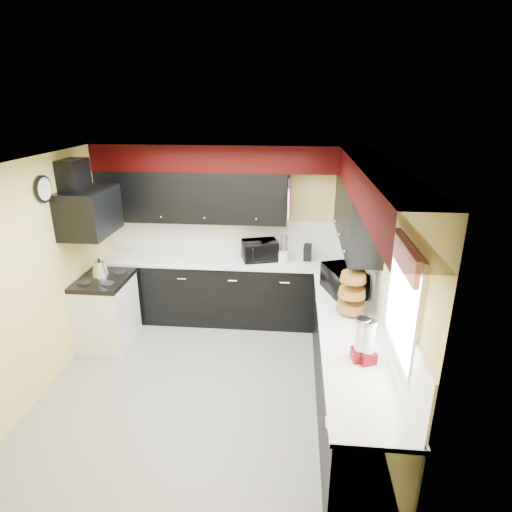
{
  "coord_description": "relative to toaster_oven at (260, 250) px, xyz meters",
  "views": [
    {
      "loc": [
        0.9,
        -4.03,
        3.06
      ],
      "look_at": [
        0.47,
        0.63,
        1.33
      ],
      "focal_mm": 30.0,
      "sensor_mm": 36.0,
      "label": 1
    }
  ],
  "objects": [
    {
      "name": "ground",
      "position": [
        -0.44,
        -1.53,
        -1.08
      ],
      "size": [
        3.6,
        3.6,
        0.0
      ],
      "primitive_type": "plane",
      "color": "gray",
      "rests_on": "ground"
    },
    {
      "name": "wall_back",
      "position": [
        -0.44,
        0.27,
        0.17
      ],
      "size": [
        3.6,
        0.06,
        2.5
      ],
      "primitive_type": "cube",
      "color": "#E0C666",
      "rests_on": "ground"
    },
    {
      "name": "wall_right",
      "position": [
        1.36,
        -1.53,
        0.17
      ],
      "size": [
        0.06,
        3.6,
        2.5
      ],
      "primitive_type": "cube",
      "color": "#E0C666",
      "rests_on": "ground"
    },
    {
      "name": "wall_left",
      "position": [
        -2.24,
        -1.53,
        0.17
      ],
      "size": [
        0.06,
        3.6,
        2.5
      ],
      "primitive_type": "cube",
      "color": "#E0C666",
      "rests_on": "ground"
    },
    {
      "name": "ceiling",
      "position": [
        -0.44,
        -1.53,
        1.42
      ],
      "size": [
        3.6,
        3.6,
        0.06
      ],
      "primitive_type": "cube",
      "color": "white",
      "rests_on": "wall_back"
    },
    {
      "name": "cab_back",
      "position": [
        -0.44,
        -0.03,
        -0.63
      ],
      "size": [
        3.6,
        0.6,
        0.9
      ],
      "primitive_type": "cube",
      "color": "black",
      "rests_on": "ground"
    },
    {
      "name": "cab_right",
      "position": [
        1.06,
        -1.83,
        -0.63
      ],
      "size": [
        0.6,
        3.0,
        0.9
      ],
      "primitive_type": "cube",
      "color": "black",
      "rests_on": "ground"
    },
    {
      "name": "counter_back",
      "position": [
        -0.44,
        -0.03,
        -0.16
      ],
      "size": [
        3.62,
        0.64,
        0.04
      ],
      "primitive_type": "cube",
      "color": "white",
      "rests_on": "cab_back"
    },
    {
      "name": "counter_right",
      "position": [
        1.06,
        -1.83,
        -0.16
      ],
      "size": [
        0.64,
        3.02,
        0.04
      ],
      "primitive_type": "cube",
      "color": "white",
      "rests_on": "cab_right"
    },
    {
      "name": "splash_back",
      "position": [
        -0.44,
        0.26,
        0.11
      ],
      "size": [
        3.6,
        0.02,
        0.5
      ],
      "primitive_type": "cube",
      "color": "white",
      "rests_on": "counter_back"
    },
    {
      "name": "splash_right",
      "position": [
        1.35,
        -1.53,
        0.11
      ],
      "size": [
        0.02,
        3.6,
        0.5
      ],
      "primitive_type": "cube",
      "color": "white",
      "rests_on": "counter_right"
    },
    {
      "name": "upper_back",
      "position": [
        -0.94,
        0.09,
        0.72
      ],
      "size": [
        2.6,
        0.35,
        0.7
      ],
      "primitive_type": "cube",
      "color": "black",
      "rests_on": "wall_back"
    },
    {
      "name": "upper_right",
      "position": [
        1.18,
        -0.63,
        0.72
      ],
      "size": [
        0.35,
        1.8,
        0.7
      ],
      "primitive_type": "cube",
      "color": "black",
      "rests_on": "wall_right"
    },
    {
      "name": "soffit_back",
      "position": [
        -0.44,
        0.09,
        1.25
      ],
      "size": [
        3.6,
        0.36,
        0.35
      ],
      "primitive_type": "cube",
      "color": "black",
      "rests_on": "wall_back"
    },
    {
      "name": "soffit_right",
      "position": [
        1.18,
        -1.71,
        1.25
      ],
      "size": [
        0.36,
        3.24,
        0.35
      ],
      "primitive_type": "cube",
      "color": "black",
      "rests_on": "wall_right"
    },
    {
      "name": "stove",
      "position": [
        -1.94,
        -0.78,
        -0.65
      ],
      "size": [
        0.6,
        0.75,
        0.86
      ],
      "primitive_type": "cube",
      "color": "white",
      "rests_on": "ground"
    },
    {
      "name": "cooktop",
      "position": [
        -1.94,
        -0.78,
        -0.19
      ],
      "size": [
        0.62,
        0.77,
        0.06
      ],
      "primitive_type": "cube",
      "color": "black",
      "rests_on": "stove"
    },
    {
      "name": "hood",
      "position": [
        -1.99,
        -0.78,
        0.7
      ],
      "size": [
        0.5,
        0.78,
        0.55
      ],
      "primitive_type": "cube",
      "color": "black",
      "rests_on": "wall_left"
    },
    {
      "name": "hood_duct",
      "position": [
        -2.12,
        -0.78,
        1.12
      ],
      "size": [
        0.24,
        0.4,
        0.4
      ],
      "primitive_type": "cube",
      "color": "black",
      "rests_on": "wall_left"
    },
    {
      "name": "window",
      "position": [
        1.34,
        -2.43,
        0.47
      ],
      "size": [
        0.03,
        0.86,
        0.96
      ],
      "primitive_type": null,
      "color": "white",
      "rests_on": "wall_right"
    },
    {
      "name": "valance",
      "position": [
        1.29,
        -2.43,
        0.87
      ],
      "size": [
        0.04,
        0.88,
        0.2
      ],
      "primitive_type": "cube",
      "color": "red",
      "rests_on": "wall_right"
    },
    {
      "name": "pan_top",
      "position": [
        0.38,
        0.02,
        0.92
      ],
      "size": [
        0.03,
        0.22,
        0.4
      ],
      "primitive_type": null,
      "color": "black",
      "rests_on": "upper_back"
    },
    {
      "name": "pan_mid",
      "position": [
        0.38,
        -0.11,
        0.67
      ],
      "size": [
        0.03,
        0.28,
        0.46
      ],
      "primitive_type": null,
      "color": "black",
      "rests_on": "upper_back"
    },
    {
      "name": "pan_low",
      "position": [
        0.38,
        0.15,
        0.64
      ],
      "size": [
        0.03,
        0.24,
        0.42
      ],
      "primitive_type": null,
      "color": "black",
      "rests_on": "upper_back"
    },
    {
      "name": "cut_board",
      "position": [
        0.39,
        -0.23,
        0.72
      ],
      "size": [
        0.03,
        0.26,
        0.35
      ],
      "primitive_type": "cube",
      "color": "white",
      "rests_on": "upper_back"
    },
    {
      "name": "baskets",
      "position": [
        1.08,
        -1.48,
        0.1
      ],
      "size": [
        0.27,
        0.27,
        0.5
      ],
      "primitive_type": null,
      "color": "brown",
      "rests_on": "upper_right"
    },
    {
      "name": "clock",
      "position": [
        -2.21,
        -1.28,
        1.07
      ],
      "size": [
        0.03,
        0.3,
        0.3
      ],
      "primitive_type": null,
      "color": "black",
      "rests_on": "wall_left"
    },
    {
      "name": "deco_plate",
      "position": [
        1.33,
        -1.88,
        1.17
      ],
      "size": [
        0.03,
        0.24,
        0.24
      ],
      "primitive_type": null,
      "color": "white",
      "rests_on": "wall_right"
    },
    {
      "name": "toaster_oven",
      "position": [
        0.0,
        0.0,
        0.0
      ],
      "size": [
        0.57,
        0.51,
        0.27
      ],
      "primitive_type": "imported",
      "rotation": [
        0.0,
        0.0,
        0.29
      ],
      "color": "black",
      "rests_on": "counter_back"
    },
    {
      "name": "microwave",
      "position": [
        1.06,
        -0.99,
        0.02
      ],
      "size": [
        0.53,
        0.64,
        0.31
      ],
      "primitive_type": "imported",
      "rotation": [
        0.0,
        0.0,
        1.9
      ],
      "color": "black",
      "rests_on": "counter_right"
    },
    {
      "name": "utensil_crock",
      "position": [
        0.33,
        -0.06,
        -0.06
      ],
      "size": [
        0.19,
        0.19,
        0.16
      ],
      "primitive_type": "cylinder",
      "rotation": [
        0.0,
        0.0,
        0.29
      ],
      "color": "silver",
      "rests_on": "counter_back"
    },
    {
      "name": "knife_block",
      "position": [
        0.66,
        0.03,
        -0.02
      ],
      "size": [
        0.12,
        0.16,
        0.23
      ],
      "primitive_type": "cube",
      "rotation": [
        0.0,
        0.0,
        -0.13
      ],
      "color": "black",
      "rests_on": "counter_back"
    },
    {
      "name": "kettle",
      "position": [
        -1.99,
        -0.72,
        -0.06
      ],
      "size": [
        0.27,
        0.27,
        0.2
      ],
      "primitive_type": null,
      "rotation": [
        0.0,
        0.0,
        0.32
      ],
      "color": "#B1B1B5",
      "rests_on": "cooktop"
    },
    {
      "name": "dispenser_a",
      "position": [
        1.06,
        -2.35,
        0.05
      ],
      "size": [
        0.16,
        0.16,
        0.37
      ],
      "primitive_type": null,
      "rotation": [
        0.0,
        0.0,
        0.15
      ],
      "color": "maroon",
      "rests_on": "counter_right"
    },
    {
      "name": "dispenser_b",
      "position": [
        1.11,
        -2.38,
        0.04
      ],
      "size": [
        0.17,
        0.17,
        0.36
      ],
      "primitive_type": null,
      "rotation": [
        0.0,
        0.0,
        0.37
      ],
      "color": "maroon",
      "rests_on": "counter_right"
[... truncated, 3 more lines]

